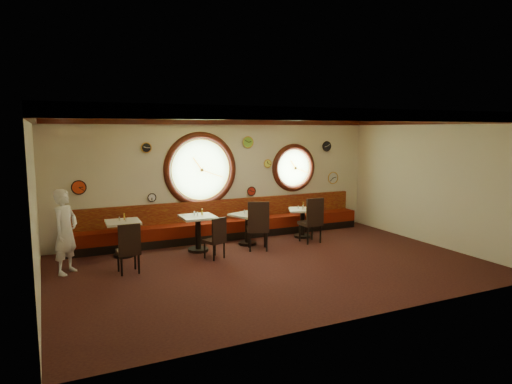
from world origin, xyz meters
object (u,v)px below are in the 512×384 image
Objects in this scene: chair_c at (258,223)px; condiment_b_salt at (194,214)px; chair_d at (313,217)px; condiment_a_bottle at (124,217)px; condiment_b_pepper at (197,214)px; condiment_c_pepper at (250,212)px; condiment_c_bottle at (252,210)px; table_d at (302,219)px; condiment_a_pepper at (126,220)px; table_b at (198,229)px; table_c at (247,225)px; table_a at (123,234)px; condiment_d_pepper at (303,207)px; chair_b at (217,235)px; condiment_c_salt at (244,211)px; condiment_b_bottle at (202,212)px; chair_a at (129,245)px; condiment_d_salt at (298,207)px; condiment_a_salt at (119,219)px; condiment_d_bottle at (303,205)px; waiter at (66,232)px.

condiment_b_salt is (-1.37, 0.66, 0.22)m from chair_c.
condiment_a_bottle is at bearing 167.51° from chair_d.
chair_d reaches higher than condiment_b_pepper.
chair_c is 7.23× the size of condiment_c_pepper.
condiment_c_bottle is (0.17, 0.73, 0.17)m from chair_c.
table_d is 4.65m from condiment_a_pepper.
table_b reaches higher than table_c.
table_a is at bearing 175.75° from table_c.
condiment_a_pepper reaches higher than condiment_d_pepper.
chair_d reaches higher than chair_b.
condiment_c_salt is 0.69× the size of condiment_b_bottle.
chair_a is 6.01× the size of condiment_d_pepper.
table_c is at bearing -173.48° from condiment_d_salt.
condiment_d_pepper is at bearing -2.21° from table_a.
condiment_c_pepper is (1.20, 0.82, 0.30)m from chair_b.
condiment_c_pepper is (3.01, -0.21, -0.03)m from condiment_a_pepper.
condiment_b_bottle is (-2.84, -0.06, 0.11)m from condiment_d_pepper.
condiment_a_salt is (-1.75, 0.36, 0.33)m from table_b.
condiment_c_pepper is at bearing -56.10° from condiment_c_salt.
condiment_b_bottle is at bearing -7.41° from table_a.
chair_c reaches higher than condiment_c_bottle.
chair_c reaches higher than condiment_a_pepper.
table_b is 1.15× the size of chair_c.
chair_c is 1.46m from condiment_b_pepper.
table_a is 4.77m from condiment_d_bottle.
condiment_b_pepper is (-2.92, -0.26, 0.08)m from condiment_d_salt.
table_d is 10.83× the size of condiment_a_pepper.
chair_c is 3.06m from condiment_a_pepper.
waiter reaches higher than table_b.
chair_b is 2.75m from chair_d.
chair_b is at bearing -174.33° from chair_d.
condiment_d_pepper is (0.07, 0.61, 0.16)m from chair_d.
chair_d is 4.71× the size of condiment_a_bottle.
chair_d is 4.64× the size of condiment_d_bottle.
table_d is 1.25× the size of chair_c.
condiment_a_salt is at bearing 168.38° from chair_d.
table_d is at bearing 0.81° from condiment_c_salt.
chair_c reaches higher than condiment_c_salt.
table_c is at bearing -178.46° from condiment_d_pepper.
condiment_d_bottle is at bearing -1.08° from condiment_a_salt.
table_b is 8.13× the size of condiment_c_salt.
condiment_b_salt is 1.61m from condiment_a_bottle.
chair_a reaches higher than table_c.
table_b is at bearing 29.06° from chair_a.
condiment_b_salt is 1.08× the size of condiment_a_pepper.
condiment_c_bottle reaches higher than table_d.
condiment_a_salt is 0.59× the size of condiment_d_bottle.
table_b is 5.57× the size of condiment_a_bottle.
table_a is 3.20m from condiment_c_bottle.
chair_d is 0.42× the size of waiter.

